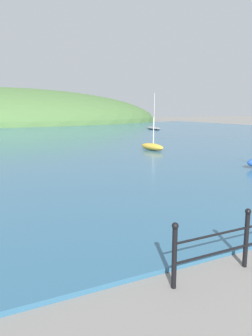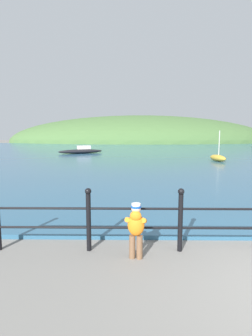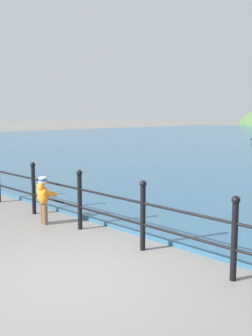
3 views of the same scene
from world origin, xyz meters
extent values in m
plane|color=slate|center=(0.00, 0.00, 0.00)|extent=(200.00, 200.00, 0.00)
cylinder|color=black|center=(-3.52, 1.50, 0.55)|extent=(0.09, 0.09, 1.10)
sphere|color=black|center=(-3.52, 1.50, 1.15)|extent=(0.12, 0.12, 0.12)
cylinder|color=black|center=(-1.79, 1.50, 0.55)|extent=(0.09, 0.09, 1.10)
sphere|color=black|center=(-1.79, 1.50, 1.15)|extent=(0.12, 0.12, 0.12)
cylinder|color=black|center=(-0.07, 1.50, 0.55)|extent=(0.09, 0.09, 1.10)
sphere|color=black|center=(-0.07, 1.50, 1.15)|extent=(0.12, 0.12, 0.12)
cylinder|color=black|center=(1.65, 1.50, 0.55)|extent=(0.09, 0.09, 1.10)
sphere|color=black|center=(1.65, 1.50, 1.15)|extent=(0.12, 0.12, 0.12)
cylinder|color=black|center=(-0.07, 1.50, 0.82)|extent=(10.33, 0.04, 0.04)
cylinder|color=black|center=(-0.07, 1.50, 0.45)|extent=(10.33, 0.04, 0.04)
cylinder|color=brown|center=(-2.70, 1.20, 0.21)|extent=(0.11, 0.11, 0.42)
cylinder|color=brown|center=(-2.57, 1.18, 0.21)|extent=(0.11, 0.11, 0.42)
ellipsoid|color=orange|center=(-2.63, 1.19, 0.62)|extent=(0.33, 0.26, 0.40)
ellipsoid|color=orange|center=(-2.64, 1.13, 0.80)|extent=(0.21, 0.14, 0.18)
cylinder|color=orange|center=(-2.77, 1.30, 0.67)|extent=(0.13, 0.32, 0.19)
cylinder|color=orange|center=(-2.49, 1.26, 0.67)|extent=(0.13, 0.32, 0.19)
sphere|color=beige|center=(-2.63, 1.19, 0.92)|extent=(0.17, 0.17, 0.17)
cylinder|color=#194CB2|center=(-2.63, 1.19, 0.94)|extent=(0.17, 0.17, 0.04)
cylinder|color=silver|center=(-2.63, 1.19, 0.98)|extent=(0.16, 0.16, 0.04)
camera|label=1|loc=(-8.41, -2.83, 3.11)|focal=35.00mm
camera|label=2|loc=(-2.74, -3.24, 2.19)|focal=28.00mm
camera|label=3|loc=(4.32, -3.23, 2.32)|focal=42.00mm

